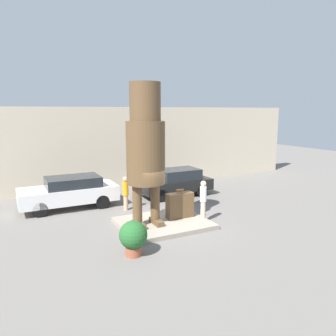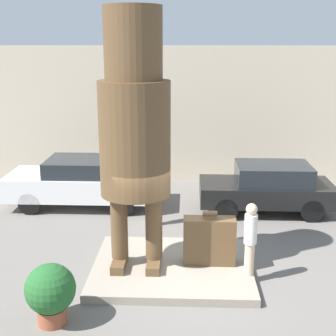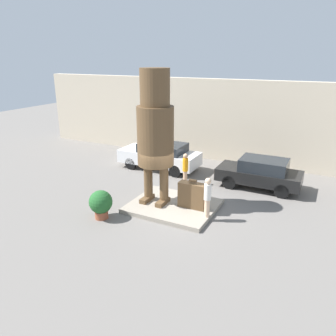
{
  "view_description": "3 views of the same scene",
  "coord_description": "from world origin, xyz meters",
  "views": [
    {
      "loc": [
        -5.92,
        -11.94,
        4.82
      ],
      "look_at": [
        0.3,
        0.16,
        2.43
      ],
      "focal_mm": 35.0,
      "sensor_mm": 36.0,
      "label": 1
    },
    {
      "loc": [
        0.32,
        -9.92,
        5.21
      ],
      "look_at": [
        -0.11,
        0.21,
        2.45
      ],
      "focal_mm": 50.0,
      "sensor_mm": 36.0,
      "label": 2
    },
    {
      "loc": [
        5.74,
        -11.72,
        6.35
      ],
      "look_at": [
        -0.13,
        -0.24,
        1.92
      ],
      "focal_mm": 35.0,
      "sensor_mm": 36.0,
      "label": 3
    }
  ],
  "objects": [
    {
      "name": "statue_figure",
      "position": [
        -0.81,
        -0.07,
        3.53
      ],
      "size": [
        1.55,
        1.55,
        5.72
      ],
      "color": "brown",
      "rests_on": "pedestal"
    },
    {
      "name": "tourist",
      "position": [
        1.72,
        -0.42,
        1.1
      ],
      "size": [
        0.28,
        0.28,
        1.67
      ],
      "color": "beige",
      "rests_on": "pedestal"
    },
    {
      "name": "pedestal",
      "position": [
        0.0,
        0.0,
        0.09
      ],
      "size": [
        3.66,
        3.03,
        0.18
      ],
      "color": "gray",
      "rests_on": "ground_plane"
    },
    {
      "name": "parked_car_black",
      "position": [
        2.84,
        4.06,
        0.82
      ],
      "size": [
        4.09,
        1.75,
        1.55
      ],
      "rotation": [
        0.0,
        0.0,
        3.14
      ],
      "color": "black",
      "rests_on": "ground_plane"
    },
    {
      "name": "ground_plane",
      "position": [
        0.0,
        0.0,
        0.0
      ],
      "size": [
        60.0,
        60.0,
        0.0
      ],
      "primitive_type": "plane",
      "color": "slate"
    },
    {
      "name": "parked_car_white",
      "position": [
        -3.03,
        4.4,
        0.85
      ],
      "size": [
        4.7,
        1.89,
        1.58
      ],
      "rotation": [
        0.0,
        0.0,
        3.14
      ],
      "color": "silver",
      "rests_on": "ground_plane"
    },
    {
      "name": "worker_hivis",
      "position": [
        -0.68,
        2.77,
        0.92
      ],
      "size": [
        0.29,
        0.29,
        1.68
      ],
      "color": "tan",
      "rests_on": "ground_plane"
    },
    {
      "name": "giant_suitcase",
      "position": [
        0.85,
        0.11,
        0.74
      ],
      "size": [
        1.2,
        0.43,
        1.29
      ],
      "color": "brown",
      "rests_on": "pedestal"
    },
    {
      "name": "building_backdrop",
      "position": [
        0.0,
        7.81,
        2.52
      ],
      "size": [
        28.0,
        0.6,
        5.04
      ],
      "color": "beige",
      "rests_on": "ground_plane"
    },
    {
      "name": "planter_pot",
      "position": [
        -2.21,
        -2.19,
        0.67
      ],
      "size": [
        0.96,
        0.96,
        1.21
      ],
      "color": "brown",
      "rests_on": "ground_plane"
    }
  ]
}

